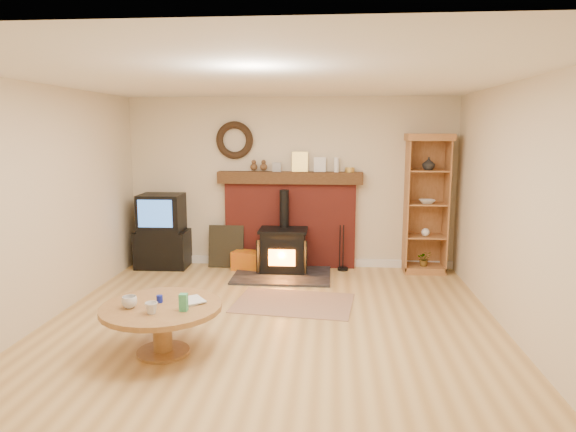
# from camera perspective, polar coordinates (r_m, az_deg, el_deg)

# --- Properties ---
(ground) EXTENTS (5.50, 5.50, 0.00)m
(ground) POSITION_cam_1_polar(r_m,az_deg,el_deg) (5.54, -2.10, -12.79)
(ground) COLOR #B4894B
(ground) RESTS_ON ground
(room_shell) EXTENTS (5.02, 5.52, 2.61)m
(room_shell) POSITION_cam_1_polar(r_m,az_deg,el_deg) (5.24, -2.29, 5.27)
(room_shell) COLOR beige
(room_shell) RESTS_ON ground
(chimney_breast) EXTENTS (2.20, 0.22, 1.78)m
(chimney_breast) POSITION_cam_1_polar(r_m,az_deg,el_deg) (7.89, 0.23, 0.04)
(chimney_breast) COLOR maroon
(chimney_breast) RESTS_ON ground
(wood_stove) EXTENTS (1.40, 1.00, 1.22)m
(wood_stove) POSITION_cam_1_polar(r_m,az_deg,el_deg) (7.60, -0.55, -4.04)
(wood_stove) COLOR black
(wood_stove) RESTS_ON ground
(area_rug) EXTENTS (1.52, 1.13, 0.01)m
(area_rug) POSITION_cam_1_polar(r_m,az_deg,el_deg) (6.39, 0.63, -9.63)
(area_rug) COLOR brown
(area_rug) RESTS_ON ground
(tv_unit) EXTENTS (0.79, 0.57, 1.14)m
(tv_unit) POSITION_cam_1_polar(r_m,az_deg,el_deg) (8.14, -13.79, -1.78)
(tv_unit) COLOR black
(tv_unit) RESTS_ON ground
(curio_cabinet) EXTENTS (0.66, 0.47, 2.05)m
(curio_cabinet) POSITION_cam_1_polar(r_m,az_deg,el_deg) (7.84, 15.07, 1.31)
(curio_cabinet) COLOR brown
(curio_cabinet) RESTS_ON ground
(firelog_box) EXTENTS (0.52, 0.40, 0.29)m
(firelog_box) POSITION_cam_1_polar(r_m,az_deg,el_deg) (7.84, -4.44, -4.98)
(firelog_box) COLOR gold
(firelog_box) RESTS_ON ground
(leaning_painting) EXTENTS (0.54, 0.15, 0.65)m
(leaning_painting) POSITION_cam_1_polar(r_m,az_deg,el_deg) (8.01, -6.89, -3.36)
(leaning_painting) COLOR black
(leaning_painting) RESTS_ON ground
(fire_tools) EXTENTS (0.16, 0.16, 0.70)m
(fire_tools) POSITION_cam_1_polar(r_m,az_deg,el_deg) (7.85, 6.07, -5.27)
(fire_tools) COLOR black
(fire_tools) RESTS_ON ground
(coffee_table) EXTENTS (1.14, 1.14, 0.64)m
(coffee_table) POSITION_cam_1_polar(r_m,az_deg,el_deg) (5.07, -13.91, -10.56)
(coffee_table) COLOR brown
(coffee_table) RESTS_ON ground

